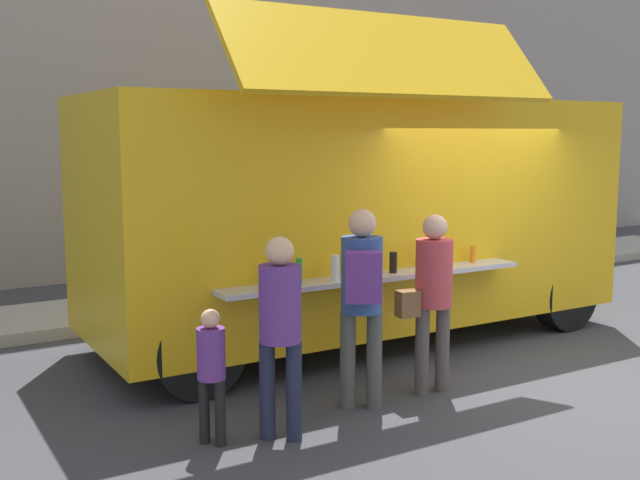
{
  "coord_description": "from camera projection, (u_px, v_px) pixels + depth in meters",
  "views": [
    {
      "loc": [
        -5.9,
        -5.07,
        2.45
      ],
      "look_at": [
        -1.55,
        1.87,
        1.3
      ],
      "focal_mm": 42.78,
      "sensor_mm": 36.0,
      "label": 1
    }
  ],
  "objects": [
    {
      "name": "customer_mid_with_backpack",
      "position": [
        362.0,
        288.0,
        6.67
      ],
      "size": [
        0.51,
        0.58,
        1.8
      ],
      "rotation": [
        0.0,
        0.0,
        1.0
      ],
      "color": "#494942",
      "rests_on": "ground"
    },
    {
      "name": "ground_plane",
      "position": [
        548.0,
        378.0,
        7.7
      ],
      "size": [
        60.0,
        60.0,
        0.0
      ],
      "primitive_type": "plane",
      "color": "#38383D"
    },
    {
      "name": "customer_front_ordering",
      "position": [
        432.0,
        288.0,
        7.13
      ],
      "size": [
        0.56,
        0.35,
        1.71
      ],
      "rotation": [
        0.0,
        0.0,
        1.42
      ],
      "color": "#4E4542",
      "rests_on": "ground"
    },
    {
      "name": "child_near_queue",
      "position": [
        211.0,
        364.0,
        5.96
      ],
      "size": [
        0.22,
        0.22,
        1.1
      ],
      "rotation": [
        0.0,
        0.0,
        0.62
      ],
      "color": "black",
      "rests_on": "ground"
    },
    {
      "name": "food_truck_main",
      "position": [
        361.0,
        210.0,
        8.97
      ],
      "size": [
        6.35,
        3.14,
        3.62
      ],
      "rotation": [
        0.0,
        0.0,
        -0.03
      ],
      "color": "gold",
      "rests_on": "ground"
    },
    {
      "name": "customer_rear_waiting",
      "position": [
        280.0,
        320.0,
        6.02
      ],
      "size": [
        0.34,
        0.34,
        1.65
      ],
      "rotation": [
        0.0,
        0.0,
        0.87
      ],
      "color": "#1E2238",
      "rests_on": "ground"
    },
    {
      "name": "trash_bin",
      "position": [
        484.0,
        246.0,
        13.31
      ],
      "size": [
        0.6,
        0.6,
        0.99
      ],
      "primitive_type": "cylinder",
      "color": "#2E663A",
      "rests_on": "ground"
    }
  ]
}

